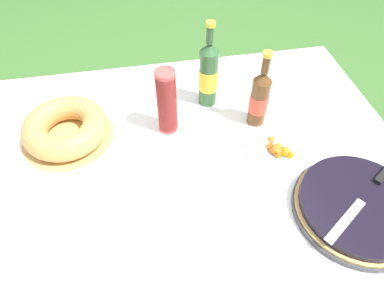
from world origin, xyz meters
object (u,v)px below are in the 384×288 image
(serving_knife, at_px, (367,195))
(cup_stack, at_px, (167,102))
(bundt_cake, at_px, (66,128))
(cider_bottle_green, at_px, (209,74))
(cider_bottle_amber, at_px, (259,98))
(berry_tart, at_px, (358,207))
(snack_plate_left, at_px, (275,150))

(serving_knife, distance_m, cup_stack, 0.72)
(bundt_cake, xyz_separation_m, cider_bottle_green, (0.56, 0.10, 0.09))
(serving_knife, xyz_separation_m, cider_bottle_amber, (-0.21, 0.43, 0.05))
(berry_tart, relative_size, cider_bottle_green, 1.11)
(bundt_cake, height_order, snack_plate_left, bundt_cake)
(bundt_cake, relative_size, cider_bottle_green, 0.95)
(berry_tart, relative_size, snack_plate_left, 1.86)
(cider_bottle_green, relative_size, snack_plate_left, 1.68)
(cider_bottle_green, height_order, snack_plate_left, cider_bottle_green)
(bundt_cake, bearing_deg, serving_knife, -27.21)
(berry_tart, height_order, cup_stack, cup_stack)
(cup_stack, bearing_deg, serving_knife, -39.51)
(bundt_cake, height_order, cider_bottle_amber, cider_bottle_amber)
(cider_bottle_green, distance_m, snack_plate_left, 0.38)
(bundt_cake, distance_m, cider_bottle_amber, 0.72)
(bundt_cake, relative_size, cup_stack, 1.27)
(serving_knife, distance_m, bundt_cake, 1.04)
(bundt_cake, xyz_separation_m, snack_plate_left, (0.74, -0.21, -0.04))
(cider_bottle_green, bearing_deg, cider_bottle_amber, -42.65)
(serving_knife, bearing_deg, berry_tart, 0.00)
(serving_knife, distance_m, snack_plate_left, 0.33)
(berry_tart, height_order, serving_knife, serving_knife)
(serving_knife, bearing_deg, snack_plate_left, -88.15)
(serving_knife, height_order, bundt_cake, bundt_cake)
(serving_knife, xyz_separation_m, cider_bottle_green, (-0.37, 0.58, 0.07))
(bundt_cake, bearing_deg, cider_bottle_amber, -3.49)
(cup_stack, relative_size, cider_bottle_green, 0.75)
(bundt_cake, relative_size, snack_plate_left, 1.60)
(snack_plate_left, bearing_deg, serving_knife, -54.74)
(cup_stack, distance_m, cider_bottle_amber, 0.34)
(berry_tart, height_order, cider_bottle_green, cider_bottle_green)
(cider_bottle_amber, height_order, snack_plate_left, cider_bottle_amber)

